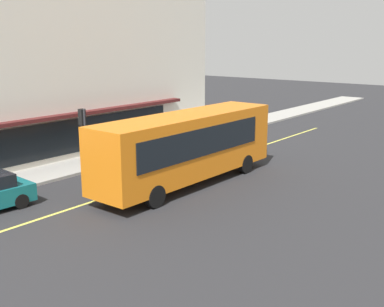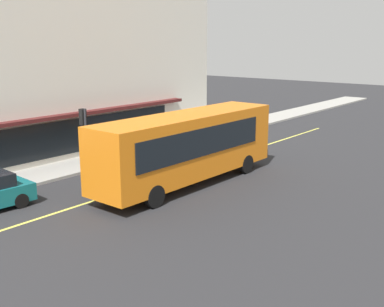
% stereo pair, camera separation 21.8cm
% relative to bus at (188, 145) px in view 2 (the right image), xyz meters
% --- Properties ---
extents(ground, '(120.00, 120.00, 0.00)m').
position_rel_bus_xyz_m(ground, '(0.60, 1.61, -1.99)').
color(ground, '#28282B').
extents(sidewalk, '(80.00, 2.73, 0.15)m').
position_rel_bus_xyz_m(sidewalk, '(0.60, 6.86, -1.91)').
color(sidewalk, '#9E9B93').
rests_on(sidewalk, ground).
extents(lane_centre_stripe, '(36.00, 0.16, 0.01)m').
position_rel_bus_xyz_m(lane_centre_stripe, '(0.60, 1.61, -1.98)').
color(lane_centre_stripe, '#D8D14C').
rests_on(lane_centre_stripe, ground).
extents(storefront_building, '(24.82, 9.64, 12.09)m').
position_rel_bus_xyz_m(storefront_building, '(-0.18, 12.74, 4.05)').
color(storefront_building, silver).
rests_on(storefront_building, ground).
extents(bus, '(11.15, 2.67, 3.50)m').
position_rel_bus_xyz_m(bus, '(0.00, 0.00, 0.00)').
color(bus, orange).
rests_on(bus, ground).
extents(traffic_light, '(0.30, 0.52, 3.20)m').
position_rel_bus_xyz_m(traffic_light, '(-1.36, 6.27, 0.55)').
color(traffic_light, '#2D2D33').
rests_on(traffic_light, sidewalk).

